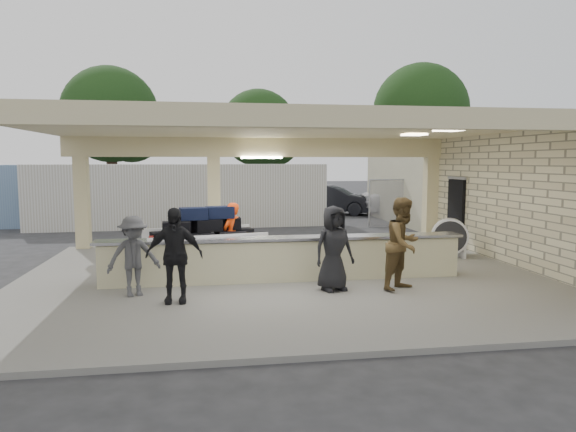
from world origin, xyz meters
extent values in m
plane|color=#27282A|center=(0.00, 0.00, 0.00)|extent=(120.00, 120.00, 0.00)
cube|color=slate|center=(0.00, 0.00, 0.05)|extent=(12.00, 10.00, 0.10)
cube|color=beige|center=(0.00, 0.00, 3.50)|extent=(12.00, 10.00, 0.02)
cube|color=beige|center=(6.00, 0.00, 1.75)|extent=(0.02, 10.00, 3.50)
cube|color=black|center=(5.94, 3.20, 1.15)|extent=(0.10, 0.95, 2.10)
cube|color=beige|center=(0.00, 4.75, 3.20)|extent=(12.00, 0.50, 0.60)
cube|color=beige|center=(0.00, -4.85, 3.35)|extent=(12.00, 0.30, 0.30)
cube|color=beige|center=(-5.50, 4.75, 1.80)|extent=(0.40, 0.40, 3.50)
cube|color=beige|center=(-1.50, 4.75, 1.80)|extent=(0.40, 0.40, 3.50)
cube|color=beige|center=(5.80, 4.80, 1.80)|extent=(0.40, 0.40, 3.50)
cube|color=white|center=(0.00, 4.50, 2.88)|extent=(1.30, 0.12, 0.06)
cube|color=#FFEABF|center=(3.80, 1.50, 3.47)|extent=(0.55, 0.55, 0.04)
cube|color=#FFEABF|center=(3.80, -0.50, 3.47)|extent=(0.55, 0.55, 0.04)
cube|color=#FFEABF|center=(3.80, -2.50, 3.47)|extent=(0.55, 0.55, 0.04)
cube|color=beige|center=(0.00, -0.50, 0.55)|extent=(8.00, 0.50, 0.90)
cube|color=#B7B7BC|center=(0.00, -0.50, 1.05)|extent=(8.20, 0.58, 0.06)
cube|color=white|center=(-1.81, 0.50, 0.75)|extent=(2.96, 2.11, 0.13)
cylinder|color=black|center=(-2.76, -0.29, 0.32)|extent=(0.21, 0.45, 0.43)
cylinder|color=black|center=(-2.99, 0.88, 0.32)|extent=(0.21, 0.45, 0.43)
cylinder|color=black|center=(-0.64, 0.12, 0.32)|extent=(0.21, 0.45, 0.43)
cylinder|color=black|center=(-0.86, 1.29, 0.32)|extent=(0.21, 0.45, 0.43)
cube|color=white|center=(-1.97, 1.30, 0.96)|extent=(2.66, 0.57, 0.32)
cube|color=white|center=(-1.66, -0.30, 0.96)|extent=(2.66, 0.57, 0.32)
cube|color=black|center=(-2.60, 0.02, 0.95)|extent=(0.69, 0.52, 0.28)
cube|color=black|center=(-1.86, 0.16, 0.95)|extent=(0.69, 0.52, 0.28)
cube|color=black|center=(-1.11, 0.31, 0.95)|extent=(0.69, 0.52, 0.28)
cube|color=black|center=(-2.72, 0.65, 0.95)|extent=(0.69, 0.52, 0.28)
cube|color=black|center=(-1.98, 0.80, 0.95)|extent=(0.69, 0.52, 0.28)
cube|color=black|center=(-1.24, 0.94, 0.95)|extent=(0.69, 0.52, 0.28)
cube|color=black|center=(-2.41, 0.16, 1.25)|extent=(0.69, 0.52, 0.28)
cube|color=black|center=(-1.71, 0.52, 1.25)|extent=(0.69, 0.52, 0.28)
cube|color=black|center=(-1.22, 0.84, 1.25)|extent=(0.69, 0.52, 0.28)
cube|color=black|center=(-2.30, 0.74, 1.25)|extent=(0.69, 0.52, 0.28)
cube|color=black|center=(-2.02, 0.46, 1.54)|extent=(0.69, 0.52, 0.28)
cube|color=black|center=(-1.41, 0.69, 1.54)|extent=(0.69, 0.52, 0.28)
cube|color=#590F0C|center=(-2.68, -0.11, 0.95)|extent=(0.69, 0.52, 0.28)
cube|color=black|center=(-0.92, 1.00, 0.95)|extent=(0.69, 0.52, 0.28)
cube|color=black|center=(-1.89, 0.92, 1.25)|extent=(0.69, 0.52, 0.28)
cylinder|color=white|center=(4.91, 1.49, 0.70)|extent=(1.03, 0.68, 0.98)
cylinder|color=black|center=(4.91, 1.49, 0.70)|extent=(0.95, 0.68, 0.87)
cube|color=white|center=(4.58, 1.49, 0.26)|extent=(0.07, 0.55, 0.33)
cube|color=white|center=(5.24, 1.49, 0.26)|extent=(0.07, 0.55, 0.33)
imported|color=#FD410D|center=(-1.14, 0.72, 0.93)|extent=(0.62, 0.69, 1.66)
imported|color=brown|center=(2.30, -1.70, 1.06)|extent=(1.00, 0.88, 1.92)
imported|color=black|center=(-2.33, -1.98, 1.00)|extent=(1.08, 0.44, 1.80)
imported|color=#434448|center=(-3.15, -1.39, 0.90)|extent=(1.09, 0.69, 1.60)
imported|color=black|center=(0.86, -1.54, 0.98)|extent=(0.92, 0.56, 1.76)
imported|color=white|center=(8.99, 13.12, 0.80)|extent=(5.80, 3.05, 1.61)
imported|color=white|center=(12.04, 13.24, 0.75)|extent=(4.96, 2.45, 1.50)
imported|color=black|center=(4.79, 14.56, 0.75)|extent=(4.75, 3.44, 1.51)
cube|color=silver|center=(-2.82, 10.69, 1.32)|extent=(12.28, 2.83, 2.64)
cube|color=#6786A6|center=(-9.85, 11.83, 1.31)|extent=(10.19, 2.96, 2.62)
cylinder|color=gray|center=(5.00, 9.00, 1.00)|extent=(0.06, 0.06, 2.00)
cylinder|color=gray|center=(7.00, 9.00, 1.00)|extent=(0.06, 0.06, 2.00)
cylinder|color=gray|center=(9.00, 9.00, 1.00)|extent=(0.06, 0.06, 2.00)
cylinder|color=gray|center=(11.00, 9.00, 1.00)|extent=(0.06, 0.06, 2.00)
cylinder|color=gray|center=(13.00, 9.00, 1.00)|extent=(0.06, 0.06, 2.00)
cube|color=gray|center=(11.00, 9.00, 1.00)|extent=(12.00, 0.02, 2.00)
cylinder|color=gray|center=(11.00, 9.00, 2.00)|extent=(12.00, 0.05, 0.05)
cylinder|color=#382619|center=(-8.00, 24.00, 2.25)|extent=(0.70, 0.70, 4.50)
sphere|color=black|center=(-8.00, 24.00, 5.85)|extent=(6.30, 6.30, 6.30)
sphere|color=black|center=(-6.80, 24.60, 4.95)|extent=(4.50, 4.50, 4.50)
cylinder|color=#382619|center=(2.00, 26.00, 2.00)|extent=(0.70, 0.70, 4.00)
sphere|color=black|center=(2.00, 26.00, 5.20)|extent=(5.60, 5.60, 5.60)
sphere|color=black|center=(3.20, 26.60, 4.40)|extent=(4.00, 4.00, 4.00)
cylinder|color=#382619|center=(14.00, 25.00, 2.50)|extent=(0.70, 0.70, 5.00)
sphere|color=black|center=(14.00, 25.00, 6.50)|extent=(7.00, 7.00, 7.00)
sphere|color=black|center=(15.20, 25.60, 5.50)|extent=(5.00, 5.00, 5.00)
cube|color=#BEB997|center=(9.50, 10.00, 1.60)|extent=(6.00, 8.00, 3.20)
camera|label=1|loc=(-1.67, -11.69, 2.75)|focal=32.00mm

